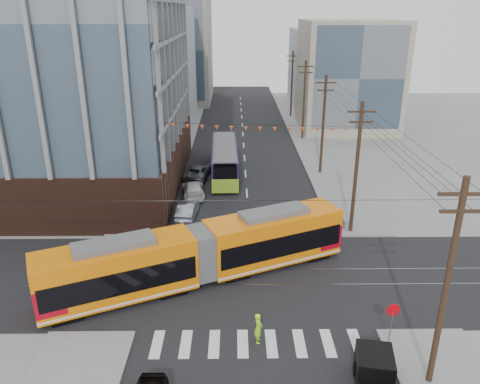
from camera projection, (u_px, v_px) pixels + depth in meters
name	position (u px, v px, depth m)	size (l,w,h in m)	color
ground	(255.00, 311.00, 29.01)	(160.00, 160.00, 0.00)	slate
office_building	(19.00, 45.00, 44.96)	(30.00, 25.00, 28.60)	#381E16
bg_bldg_nw_near	(135.00, 66.00, 73.94)	(18.00, 16.00, 18.00)	#8C99A5
bg_bldg_ne_near	(348.00, 76.00, 70.92)	(14.00, 14.00, 16.00)	gray
bg_bldg_nw_far	(170.00, 50.00, 92.21)	(16.00, 18.00, 20.00)	gray
bg_bldg_ne_far	(334.00, 67.00, 89.92)	(16.00, 16.00, 14.00)	#8C99A5
utility_pole_near	(446.00, 289.00, 21.50)	(0.30, 0.30, 11.00)	black
utility_pole_far	(292.00, 85.00, 79.20)	(0.30, 0.30, 11.00)	black
streetcar	(201.00, 254.00, 31.64)	(21.18, 2.98, 4.08)	orange
city_bus	(225.00, 160.00, 52.08)	(2.74, 12.64, 3.58)	#29144A
parked_car_silver	(188.00, 210.00, 41.88)	(1.51, 4.34, 1.43)	#8B92A2
parked_car_white	(193.00, 189.00, 46.67)	(2.00, 4.91, 1.43)	silver
parked_car_grey	(198.00, 171.00, 51.71)	(2.44, 5.29, 1.47)	#484C53
pedestrian	(258.00, 328.00, 26.05)	(0.67, 0.44, 1.85)	#9DFF19
stop_sign	(391.00, 327.00, 25.56)	(0.79, 0.79, 2.60)	#C5000A
jersey_barrier	(343.00, 217.00, 41.17)	(0.94, 4.19, 0.84)	gray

